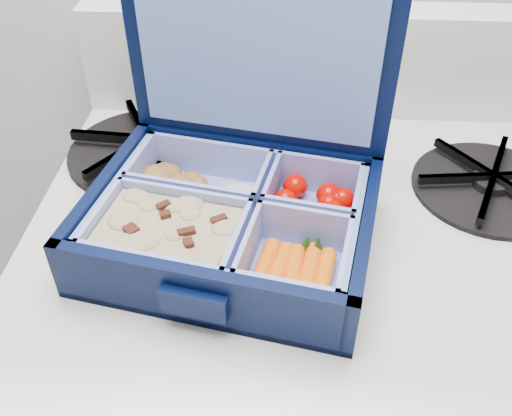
# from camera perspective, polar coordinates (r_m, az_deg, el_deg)

# --- Properties ---
(bento_box) EXTENTS (0.28, 0.24, 0.06)m
(bento_box) POSITION_cam_1_polar(r_m,az_deg,el_deg) (0.52, -2.49, -1.37)
(bento_box) COLOR black
(bento_box) RESTS_ON stove
(burner_grate) EXTENTS (0.18, 0.18, 0.02)m
(burner_grate) POSITION_cam_1_polar(r_m,az_deg,el_deg) (0.64, 22.54, 2.55)
(burner_grate) COLOR black
(burner_grate) RESTS_ON stove
(burner_grate_rear) EXTENTS (0.19, 0.19, 0.02)m
(burner_grate_rear) POSITION_cam_1_polar(r_m,az_deg,el_deg) (0.66, -10.83, 6.09)
(burner_grate_rear) COLOR black
(burner_grate_rear) RESTS_ON stove
(fork) EXTENTS (0.15, 0.10, 0.01)m
(fork) POSITION_cam_1_polar(r_m,az_deg,el_deg) (0.63, 2.54, 3.87)
(fork) COLOR silver
(fork) RESTS_ON stove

